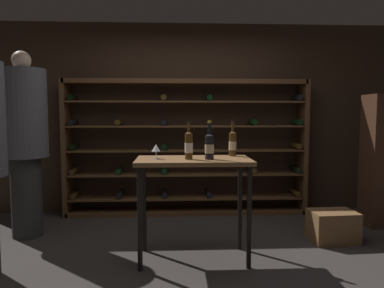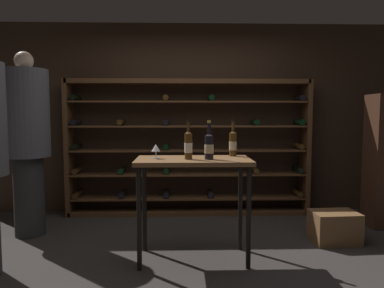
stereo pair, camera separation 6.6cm
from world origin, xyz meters
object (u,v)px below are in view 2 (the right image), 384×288
Objects in this scene: wine_crate at (334,227)px; tasting_table at (193,173)px; wine_bottle_green_slim at (233,143)px; wine_bottle_amber_reserve at (188,145)px; person_bystander_red_print at (27,135)px; wine_rack at (188,149)px; wine_bottle_black_capsule at (209,146)px; wine_glass_stemmed_left at (156,148)px.

tasting_table is at bearing -165.35° from wine_crate.
wine_bottle_green_slim is 0.50m from wine_bottle_amber_reserve.
wine_rack is at bearing -163.29° from person_bystander_red_print.
wine_bottle_black_capsule is (-1.39, -0.46, 0.92)m from wine_crate.
tasting_table is 1.72m from wine_crate.
wine_crate is at bearing -36.82° from wine_rack.
wine_glass_stemmed_left reaches higher than wine_crate.
person_bystander_red_print is 2.31m from wine_bottle_green_slim.
wine_bottle_green_slim is at bearing 158.61° from person_bystander_red_print.
wine_rack is 1.60× the size of person_bystander_red_print.
wine_bottle_amber_reserve is at bearing -90.81° from wine_rack.
person_bystander_red_print reaches higher than wine_bottle_amber_reserve.
wine_bottle_black_capsule is at bearing -84.13° from wine_rack.
wine_glass_stemmed_left is (-0.49, 0.06, -0.03)m from wine_bottle_black_capsule.
wine_glass_stemmed_left is at bearing -166.16° from wine_bottle_green_slim.
wine_glass_stemmed_left is at bearing -101.78° from wine_rack.
wine_crate is 1.35× the size of wine_bottle_black_capsule.
person_bystander_red_print is at bearing 158.05° from tasting_table.
wine_bottle_amber_reserve is at bearing -135.18° from tasting_table.
person_bystander_red_print is at bearing 158.09° from wine_bottle_black_capsule.
wine_rack is 9.06× the size of wine_bottle_amber_reserve.
person_bystander_red_print reaches higher than wine_bottle_black_capsule.
wine_bottle_green_slim is (0.40, 0.19, 0.26)m from tasting_table.
wine_bottle_black_capsule reaches higher than wine_glass_stemmed_left.
wine_bottle_black_capsule is (0.19, -0.01, -0.01)m from wine_bottle_amber_reserve.
wine_glass_stemmed_left is at bearing 169.66° from wine_bottle_amber_reserve.
tasting_table is 2.01m from person_bystander_red_print.
wine_rack is 6.88× the size of wine_crate.
wine_bottle_amber_reserve is at bearing -151.73° from wine_bottle_green_slim.
wine_rack is 9.27× the size of wine_bottle_black_capsule.
tasting_table is 0.30m from wine_bottle_black_capsule.
wine_bottle_amber_reserve reaches higher than wine_bottle_green_slim.
wine_bottle_green_slim is at bearing 28.27° from wine_bottle_amber_reserve.
wine_rack is 2.01m from person_bystander_red_print.
wine_rack is at bearing 107.06° from wine_bottle_green_slim.
wine_rack is 2.08m from wine_crate.
wine_rack is at bearing 95.87° from wine_bottle_black_capsule.
wine_rack is at bearing 89.19° from wine_bottle_amber_reserve.
wine_rack is 24.30× the size of wine_glass_stemmed_left.
wine_bottle_black_capsule reaches higher than tasting_table.
wine_rack is 1.64m from wine_bottle_black_capsule.
person_bystander_red_print is 4.31× the size of wine_crate.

